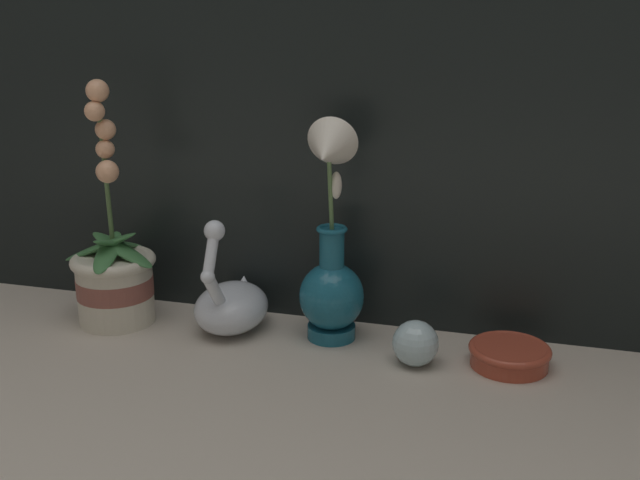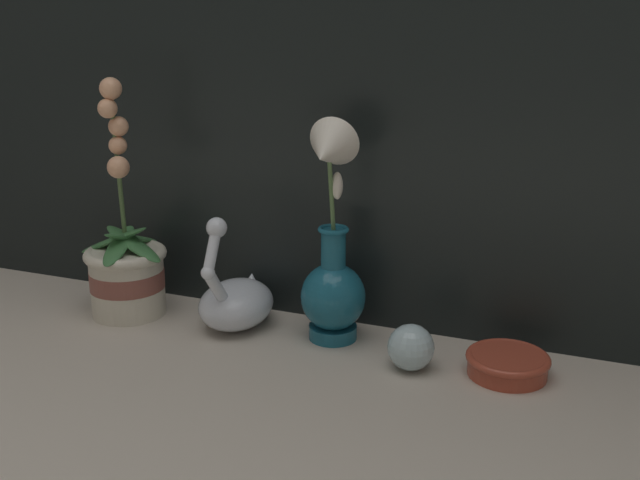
{
  "view_description": "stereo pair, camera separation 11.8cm",
  "coord_description": "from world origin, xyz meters",
  "px_view_note": "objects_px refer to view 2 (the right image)",
  "views": [
    {
      "loc": [
        0.34,
        -0.99,
        0.52
      ],
      "look_at": [
        0.04,
        0.1,
        0.18
      ],
      "focal_mm": 42.0,
      "sensor_mm": 36.0,
      "label": 1
    },
    {
      "loc": [
        0.45,
        -0.95,
        0.52
      ],
      "look_at": [
        0.04,
        0.1,
        0.18
      ],
      "focal_mm": 42.0,
      "sensor_mm": 36.0,
      "label": 2
    }
  ],
  "objects_px": {
    "swan_figurine": "(237,300)",
    "orchid_potted_plant": "(126,266)",
    "glass_sphere": "(411,347)",
    "amber_dish": "(508,363)",
    "blue_vase": "(332,266)"
  },
  "relations": [
    {
      "from": "swan_figurine",
      "to": "orchid_potted_plant",
      "type": "bearing_deg",
      "value": -174.26
    },
    {
      "from": "swan_figurine",
      "to": "amber_dish",
      "type": "height_order",
      "value": "swan_figurine"
    },
    {
      "from": "swan_figurine",
      "to": "blue_vase",
      "type": "height_order",
      "value": "blue_vase"
    },
    {
      "from": "glass_sphere",
      "to": "blue_vase",
      "type": "bearing_deg",
      "value": 159.23
    },
    {
      "from": "glass_sphere",
      "to": "swan_figurine",
      "type": "bearing_deg",
      "value": 171.16
    },
    {
      "from": "orchid_potted_plant",
      "to": "blue_vase",
      "type": "bearing_deg",
      "value": 4.15
    },
    {
      "from": "glass_sphere",
      "to": "amber_dish",
      "type": "bearing_deg",
      "value": 13.69
    },
    {
      "from": "blue_vase",
      "to": "amber_dish",
      "type": "distance_m",
      "value": 0.31
    },
    {
      "from": "amber_dish",
      "to": "orchid_potted_plant",
      "type": "bearing_deg",
      "value": -179.57
    },
    {
      "from": "blue_vase",
      "to": "amber_dish",
      "type": "bearing_deg",
      "value": -4.45
    },
    {
      "from": "swan_figurine",
      "to": "amber_dish",
      "type": "relative_size",
      "value": 1.67
    },
    {
      "from": "orchid_potted_plant",
      "to": "blue_vase",
      "type": "xyz_separation_m",
      "value": [
        0.38,
        0.03,
        0.04
      ]
    },
    {
      "from": "orchid_potted_plant",
      "to": "glass_sphere",
      "type": "relative_size",
      "value": 5.86
    },
    {
      "from": "orchid_potted_plant",
      "to": "swan_figurine",
      "type": "xyz_separation_m",
      "value": [
        0.21,
        0.02,
        -0.04
      ]
    },
    {
      "from": "blue_vase",
      "to": "amber_dish",
      "type": "relative_size",
      "value": 2.95
    }
  ]
}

